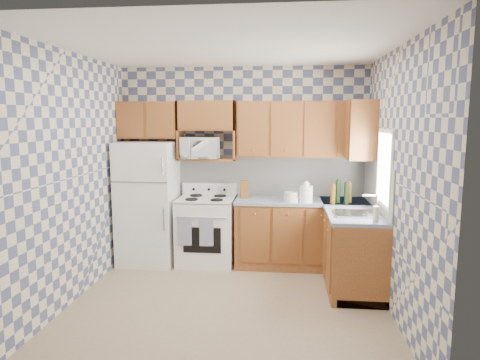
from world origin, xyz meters
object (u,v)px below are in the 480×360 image
Objects in this scene: microwave at (199,148)px; electric_kettle at (306,194)px; stove_body at (206,231)px; refrigerator at (148,203)px.

electric_kettle is (1.45, -0.25, -0.57)m from microwave.
refrigerator is at bearing -178.22° from stove_body.
stove_body is 1.16m from microwave.
refrigerator is 7.84× the size of electric_kettle.
microwave reaches higher than refrigerator.
electric_kettle is at bearing -6.36° from stove_body.
stove_body is (0.80, 0.03, -0.39)m from refrigerator.
microwave is at bearing 170.23° from electric_kettle.
microwave is 1.58m from electric_kettle.
stove_body is at bearing -56.79° from microwave.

